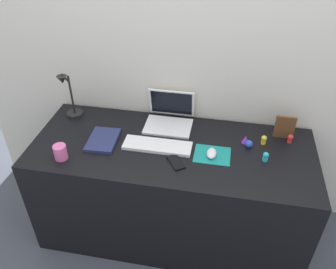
{
  "coord_description": "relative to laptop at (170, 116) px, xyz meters",
  "views": [
    {
      "loc": [
        0.28,
        -1.61,
        2.04
      ],
      "look_at": [
        -0.02,
        0.0,
        0.83
      ],
      "focal_mm": 37.18,
      "sensor_mm": 36.0,
      "label": 1
    }
  ],
  "objects": [
    {
      "name": "toy_figurine_yellow",
      "position": [
        0.6,
        -0.12,
        -0.02
      ],
      "size": [
        0.03,
        0.03,
        0.06
      ],
      "color": "yellow",
      "rests_on": "desk"
    },
    {
      "name": "back_wall",
      "position": [
        0.06,
        0.14,
        0.05
      ],
      "size": [
        2.91,
        0.05,
        1.68
      ],
      "primitive_type": "cube",
      "color": "silver",
      "rests_on": "ground_plane"
    },
    {
      "name": "toy_figurine_red",
      "position": [
        0.76,
        -0.07,
        -0.02
      ],
      "size": [
        0.03,
        0.03,
        0.06
      ],
      "color": "red",
      "rests_on": "desk"
    },
    {
      "name": "laptop",
      "position": [
        0.0,
        0.0,
        0.0
      ],
      "size": [
        0.3,
        0.25,
        0.21
      ],
      "color": "white",
      "rests_on": "desk"
    },
    {
      "name": "picture_frame",
      "position": [
        0.72,
        -0.02,
        0.02
      ],
      "size": [
        0.12,
        0.02,
        0.15
      ],
      "primitive_type": "cube",
      "color": "brown",
      "rests_on": "desk"
    },
    {
      "name": "toy_figurine_blue",
      "position": [
        0.51,
        -0.17,
        -0.03
      ],
      "size": [
        0.04,
        0.04,
        0.05
      ],
      "primitive_type": "ellipsoid",
      "color": "blue",
      "rests_on": "desk"
    },
    {
      "name": "cell_phone",
      "position": [
        0.11,
        -0.39,
        -0.05
      ],
      "size": [
        0.13,
        0.14,
        0.01
      ],
      "primitive_type": "cube",
      "rotation": [
        0.0,
        0.0,
        0.61
      ],
      "color": "black",
      "rests_on": "desk"
    },
    {
      "name": "desk_lamp",
      "position": [
        -0.65,
        -0.06,
        0.1
      ],
      "size": [
        0.11,
        0.17,
        0.34
      ],
      "color": "black",
      "rests_on": "desk"
    },
    {
      "name": "toy_figurine_cyan",
      "position": [
        0.61,
        -0.27,
        -0.02
      ],
      "size": [
        0.03,
        0.03,
        0.06
      ],
      "color": "#28B7CC",
      "rests_on": "desk"
    },
    {
      "name": "desk",
      "position": [
        0.06,
        -0.25,
        -0.42
      ],
      "size": [
        1.71,
        0.69,
        0.74
      ],
      "primitive_type": "cube",
      "color": "black",
      "rests_on": "ground_plane"
    },
    {
      "name": "mousepad",
      "position": [
        0.3,
        -0.28,
        -0.05
      ],
      "size": [
        0.21,
        0.17,
        0.0
      ],
      "primitive_type": "cube",
      "color": "teal",
      "rests_on": "desk"
    },
    {
      "name": "keyboard",
      "position": [
        -0.03,
        -0.27,
        -0.04
      ],
      "size": [
        0.41,
        0.13,
        0.02
      ],
      "primitive_type": "cube",
      "color": "white",
      "rests_on": "desk"
    },
    {
      "name": "ground_plane",
      "position": [
        0.06,
        -0.25,
        -0.79
      ],
      "size": [
        6.0,
        6.0,
        0.0
      ],
      "primitive_type": "plane",
      "color": "#474C56"
    },
    {
      "name": "toy_figurine_purple",
      "position": [
        0.49,
        -0.12,
        -0.03
      ],
      "size": [
        0.04,
        0.04,
        0.05
      ],
      "primitive_type": "cone",
      "color": "purple",
      "rests_on": "desk"
    },
    {
      "name": "coffee_mug",
      "position": [
        -0.55,
        -0.47,
        -0.01
      ],
      "size": [
        0.07,
        0.07,
        0.09
      ],
      "primitive_type": "cylinder",
      "color": "pink",
      "rests_on": "desk"
    },
    {
      "name": "mouse",
      "position": [
        0.3,
        -0.29,
        -0.03
      ],
      "size": [
        0.06,
        0.1,
        0.03
      ],
      "primitive_type": "ellipsoid",
      "color": "white",
      "rests_on": "mousepad"
    },
    {
      "name": "notebook_pad",
      "position": [
        -0.37,
        -0.27,
        -0.04
      ],
      "size": [
        0.18,
        0.25,
        0.02
      ],
      "primitive_type": "cube",
      "rotation": [
        0.0,
        0.0,
        0.05
      ],
      "color": "navy",
      "rests_on": "desk"
    }
  ]
}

